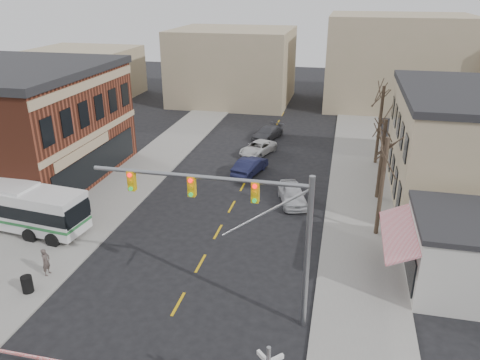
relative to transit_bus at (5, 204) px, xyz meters
name	(u,v)px	position (x,y,z in m)	size (l,w,h in m)	color
ground	(164,329)	(14.42, -7.54, -1.75)	(160.00, 160.00, 0.00)	black
sidewalk_west	(147,168)	(4.92, 12.46, -1.69)	(5.00, 60.00, 0.12)	gray
sidewalk_east	(359,186)	(23.92, 12.46, -1.69)	(5.00, 60.00, 0.12)	gray
tree_east_a	(382,187)	(24.92, 4.46, 1.74)	(0.28, 0.28, 6.75)	#382B21
tree_east_b	(381,160)	(25.22, 10.46, 1.52)	(0.28, 0.28, 6.30)	#382B21
tree_east_c	(379,125)	(25.42, 18.46, 1.97)	(0.28, 0.28, 7.20)	#382B21
transit_bus	(5,204)	(0.00, 0.00, 0.00)	(12.23, 3.92, 3.09)	silver
traffic_signal_mast	(247,216)	(18.16, -5.70, 4.01)	(10.51, 0.30, 8.00)	gray
trash_bin	(27,284)	(6.13, -6.45, -1.16)	(0.60, 0.60, 0.95)	black
car_a	(292,194)	(18.81, 8.15, -0.99)	(1.79, 4.45, 1.52)	#BABBBF
car_b	(250,166)	(14.43, 13.35, -1.01)	(1.58, 4.53, 1.49)	#151836
car_c	(258,148)	(14.15, 18.55, -1.11)	(2.12, 4.60, 1.28)	silver
car_d	(267,133)	(14.24, 23.75, -1.07)	(1.90, 4.68, 1.36)	#3D3D42
pedestrian_near	(46,262)	(6.20, -4.74, -0.80)	(0.61, 0.40, 1.67)	#4B413C
pedestrian_far	(35,227)	(3.04, -1.18, -0.80)	(0.81, 0.63, 1.66)	#37365F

